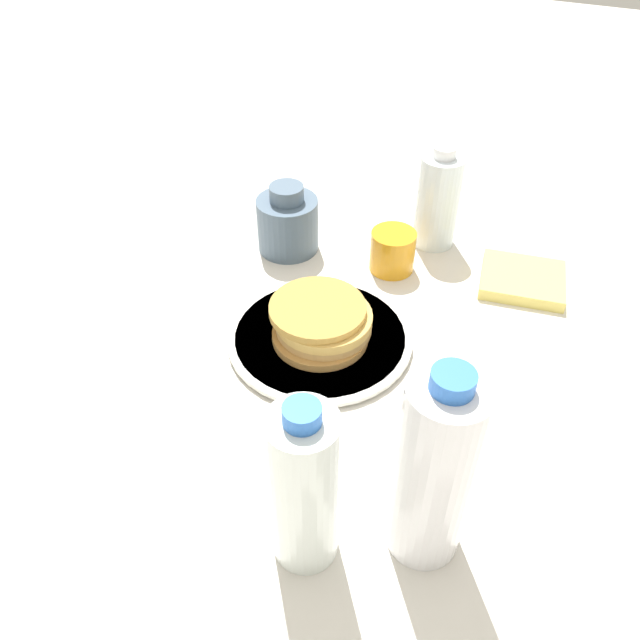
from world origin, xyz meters
name	(u,v)px	position (x,y,z in m)	size (l,w,h in m)	color
ground_plane	(337,340)	(0.00, 0.00, 0.00)	(4.00, 4.00, 0.00)	silver
plate	(320,337)	(-0.01, 0.02, 0.01)	(0.27, 0.27, 0.01)	silver
pancake_stack	(322,322)	(-0.01, 0.02, 0.04)	(0.15, 0.15, 0.05)	#AD7B3D
juice_glass	(393,251)	(0.20, -0.01, 0.03)	(0.07, 0.07, 0.07)	orange
cream_jug	(288,222)	(0.18, 0.17, 0.05)	(0.10, 0.10, 0.12)	#4C6075
water_bottle_near	(304,489)	(-0.31, -0.09, 0.11)	(0.07, 0.07, 0.23)	silver
water_bottle_mid	(438,200)	(0.31, -0.05, 0.08)	(0.07, 0.07, 0.18)	silver
water_bottle_far	(435,471)	(-0.25, -0.21, 0.12)	(0.08, 0.08, 0.26)	white
napkin	(522,280)	(0.24, -0.22, 0.01)	(0.13, 0.15, 0.02)	#E5D166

